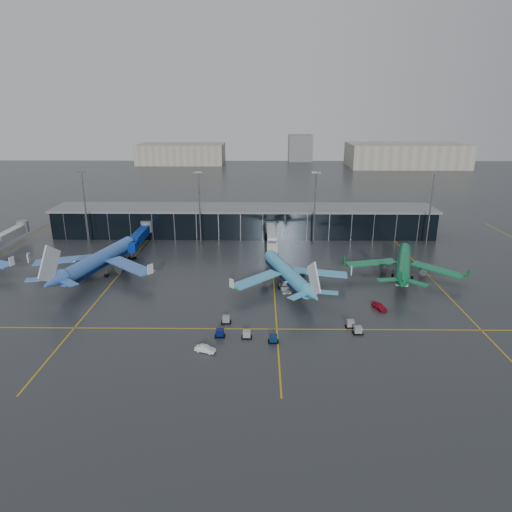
{
  "coord_description": "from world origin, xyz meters",
  "views": [
    {
      "loc": [
        6.46,
        -105.44,
        47.22
      ],
      "look_at": [
        5.0,
        18.0,
        6.0
      ],
      "focal_mm": 32.0,
      "sensor_mm": 36.0,
      "label": 1
    }
  ],
  "objects_px": {
    "airliner_arkefly": "(99,251)",
    "baggage_carts": "(279,330)",
    "airliner_klm_near": "(287,265)",
    "mobile_airstair": "(286,289)",
    "service_van_white": "(205,349)",
    "service_van_red": "(379,306)",
    "airliner_aer_lingus": "(405,256)"
  },
  "relations": [
    {
      "from": "baggage_carts",
      "to": "service_van_red",
      "type": "relative_size",
      "value": 6.99
    },
    {
      "from": "baggage_carts",
      "to": "mobile_airstair",
      "type": "relative_size",
      "value": 8.99
    },
    {
      "from": "airliner_aer_lingus",
      "to": "mobile_airstair",
      "type": "bearing_deg",
      "value": -142.35
    },
    {
      "from": "mobile_airstair",
      "to": "service_van_white",
      "type": "relative_size",
      "value": 0.85
    },
    {
      "from": "airliner_aer_lingus",
      "to": "service_van_red",
      "type": "relative_size",
      "value": 8.59
    },
    {
      "from": "service_van_white",
      "to": "mobile_airstair",
      "type": "bearing_deg",
      "value": -10.81
    },
    {
      "from": "airliner_klm_near",
      "to": "airliner_aer_lingus",
      "type": "bearing_deg",
      "value": -3.47
    },
    {
      "from": "airliner_aer_lingus",
      "to": "service_van_white",
      "type": "distance_m",
      "value": 68.18
    },
    {
      "from": "service_van_white",
      "to": "airliner_aer_lingus",
      "type": "bearing_deg",
      "value": -31.34
    },
    {
      "from": "airliner_arkefly",
      "to": "baggage_carts",
      "type": "bearing_deg",
      "value": -21.62
    },
    {
      "from": "airliner_arkefly",
      "to": "service_van_white",
      "type": "relative_size",
      "value": 10.93
    },
    {
      "from": "airliner_arkefly",
      "to": "airliner_aer_lingus",
      "type": "relative_size",
      "value": 1.17
    },
    {
      "from": "airliner_klm_near",
      "to": "baggage_carts",
      "type": "distance_m",
      "value": 28.02
    },
    {
      "from": "service_van_red",
      "to": "service_van_white",
      "type": "height_order",
      "value": "service_van_red"
    },
    {
      "from": "service_van_white",
      "to": "service_van_red",
      "type": "bearing_deg",
      "value": -43.86
    },
    {
      "from": "airliner_aer_lingus",
      "to": "mobile_airstair",
      "type": "relative_size",
      "value": 11.06
    },
    {
      "from": "baggage_carts",
      "to": "service_van_white",
      "type": "xyz_separation_m",
      "value": [
        -15.12,
        -8.01,
        -0.07
      ]
    },
    {
      "from": "airliner_klm_near",
      "to": "service_van_white",
      "type": "height_order",
      "value": "airliner_klm_near"
    },
    {
      "from": "airliner_arkefly",
      "to": "airliner_klm_near",
      "type": "distance_m",
      "value": 54.69
    },
    {
      "from": "airliner_arkefly",
      "to": "service_van_white",
      "type": "height_order",
      "value": "airliner_arkefly"
    },
    {
      "from": "airliner_klm_near",
      "to": "airliner_aer_lingus",
      "type": "distance_m",
      "value": 35.0
    },
    {
      "from": "airliner_arkefly",
      "to": "mobile_airstair",
      "type": "bearing_deg",
      "value": 0.1
    },
    {
      "from": "airliner_klm_near",
      "to": "service_van_red",
      "type": "xyz_separation_m",
      "value": [
        21.63,
        -14.77,
        -5.31
      ]
    },
    {
      "from": "airliner_arkefly",
      "to": "baggage_carts",
      "type": "xyz_separation_m",
      "value": [
        50.94,
        -36.12,
        -6.28
      ]
    },
    {
      "from": "airliner_arkefly",
      "to": "service_van_red",
      "type": "bearing_deg",
      "value": -3.58
    },
    {
      "from": "service_van_red",
      "to": "service_van_white",
      "type": "bearing_deg",
      "value": -174.88
    },
    {
      "from": "airliner_aer_lingus",
      "to": "mobile_airstair",
      "type": "xyz_separation_m",
      "value": [
        -34.47,
        -12.42,
        -5.26
      ]
    },
    {
      "from": "airliner_arkefly",
      "to": "airliner_aer_lingus",
      "type": "height_order",
      "value": "airliner_arkefly"
    },
    {
      "from": "baggage_carts",
      "to": "mobile_airstair",
      "type": "bearing_deg",
      "value": 83.64
    },
    {
      "from": "airliner_arkefly",
      "to": "service_van_white",
      "type": "bearing_deg",
      "value": -37.21
    },
    {
      "from": "mobile_airstair",
      "to": "airliner_arkefly",
      "type": "bearing_deg",
      "value": 155.74
    },
    {
      "from": "baggage_carts",
      "to": "mobile_airstair",
      "type": "distance_m",
      "value": 23.3
    }
  ]
}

